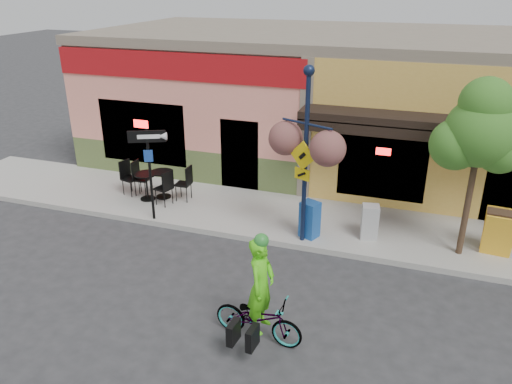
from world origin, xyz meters
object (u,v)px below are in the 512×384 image
at_px(lamp_post, 305,158).
at_px(bicycle, 258,318).
at_px(building, 361,100).
at_px(street_tree, 474,170).
at_px(newspaper_box_blue, 310,219).
at_px(newspaper_box_grey, 370,222).
at_px(one_way_sign, 150,176).
at_px(cyclist_rider, 261,297).

bearing_deg(lamp_post, bicycle, -66.30).
height_order(building, street_tree, building).
height_order(newspaper_box_blue, newspaper_box_grey, newspaper_box_blue).
height_order(one_way_sign, newspaper_box_grey, one_way_sign).
bearing_deg(cyclist_rider, lamp_post, 7.51).
distance_m(lamp_post, one_way_sign, 4.18).
bearing_deg(bicycle, newspaper_box_blue, 4.88).
bearing_deg(newspaper_box_grey, street_tree, -12.36).
relative_size(one_way_sign, newspaper_box_grey, 2.84).
xyz_separation_m(cyclist_rider, newspaper_box_grey, (1.42, 4.32, -0.33)).
bearing_deg(street_tree, newspaper_box_grey, 177.81).
height_order(one_way_sign, street_tree, street_tree).
bearing_deg(lamp_post, cyclist_rider, -65.52).
bearing_deg(newspaper_box_blue, one_way_sign, -152.27).
bearing_deg(newspaper_box_grey, building, 90.80).
xyz_separation_m(cyclist_rider, street_tree, (3.55, 4.24, 1.33)).
bearing_deg(street_tree, cyclist_rider, -129.91).
xyz_separation_m(bicycle, lamp_post, (-0.08, 3.67, 1.85)).
xyz_separation_m(building, newspaper_box_grey, (1.18, -6.08, -1.66)).
distance_m(cyclist_rider, newspaper_box_grey, 4.56).
bearing_deg(newspaper_box_grey, lamp_post, -167.47).
bearing_deg(cyclist_rider, one_way_sign, 55.41).
height_order(cyclist_rider, street_tree, street_tree).
relative_size(bicycle, newspaper_box_blue, 1.82).
xyz_separation_m(newspaper_box_grey, street_tree, (2.13, -0.08, 1.66)).
relative_size(bicycle, newspaper_box_grey, 1.95).
xyz_separation_m(cyclist_rider, newspaper_box_blue, (-0.01, 3.91, -0.30)).
bearing_deg(one_way_sign, building, 32.34).
height_order(cyclist_rider, newspaper_box_blue, cyclist_rider).
distance_m(building, newspaper_box_blue, 6.69).
height_order(newspaper_box_blue, street_tree, street_tree).
bearing_deg(newspaper_box_grey, cyclist_rider, -118.33).
bearing_deg(bicycle, building, 3.90).
bearing_deg(street_tree, building, 118.23).
xyz_separation_m(lamp_post, street_tree, (3.68, 0.57, -0.05)).
height_order(bicycle, lamp_post, lamp_post).
bearing_deg(newspaper_box_blue, cyclist_rider, -67.09).
distance_m(cyclist_rider, street_tree, 5.69).
relative_size(one_way_sign, street_tree, 0.59).
xyz_separation_m(one_way_sign, newspaper_box_blue, (4.20, 0.36, -0.77)).
height_order(building, newspaper_box_blue, building).
distance_m(bicycle, street_tree, 5.84).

